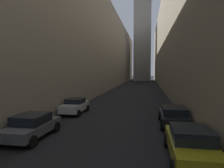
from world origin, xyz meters
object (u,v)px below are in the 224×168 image
(parked_car_right_second, at_px, (191,144))
(parked_car_right_third, at_px, (174,115))
(parked_car_left_third, at_px, (75,106))
(parked_car_left_second, at_px, (32,126))

(parked_car_right_second, bearing_deg, parked_car_right_third, 0.00)
(parked_car_left_third, relative_size, parked_car_right_third, 0.91)
(parked_car_left_second, distance_m, parked_car_left_third, 7.17)
(parked_car_left_second, relative_size, parked_car_right_second, 0.92)
(parked_car_left_third, height_order, parked_car_right_second, parked_car_right_second)
(parked_car_left_second, height_order, parked_car_right_second, parked_car_right_second)
(parked_car_right_second, distance_m, parked_car_right_third, 5.99)
(parked_car_right_third, bearing_deg, parked_car_right_second, -180.00)
(parked_car_left_second, bearing_deg, parked_car_right_second, -99.93)
(parked_car_right_second, height_order, parked_car_right_third, parked_car_right_second)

